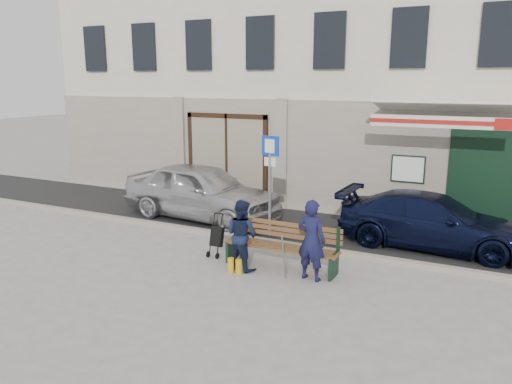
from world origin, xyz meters
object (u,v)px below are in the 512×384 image
Objects in this scene: stroller at (217,237)px; car_navy at (433,221)px; man at (311,240)px; parking_sign at (270,172)px; car_silver at (201,191)px; bench at (279,246)px; woman at (242,235)px.

car_navy is at bearing 31.41° from stroller.
stroller is at bearing -1.53° from man.
stroller is (-0.58, -1.50, -1.25)m from parking_sign.
car_silver reaches higher than bench.
car_silver is at bearing 126.83° from stroller.
woman is at bearing -149.51° from bench.
woman is (2.76, -2.88, -0.05)m from car_silver.
car_navy is at bearing -113.99° from man.
man is 1.70× the size of stroller.
car_navy is at bearing -120.34° from woman.
man is at bearing -160.36° from woman.
car_silver is 6.05m from car_navy.
parking_sign reaches higher than man.
car_silver reaches higher than woman.
bench is (3.42, -2.49, -0.31)m from car_silver.
man is at bearing 151.22° from car_navy.
car_navy is 4.92m from stroller.
woman is (-3.28, -3.10, 0.10)m from car_navy.
man is at bearing -118.19° from car_silver.
car_navy is at bearing -82.53° from car_silver.
woman reaches higher than bench.
stroller is (-0.85, 0.44, -0.31)m from woman.
woman is 1.01m from stroller.
stroller is (-4.13, -2.66, -0.20)m from car_navy.
bench is at bearing -13.36° from man.
parking_sign is 1.04× the size of bench.
car_silver is at bearing 143.90° from bench.
bench is at bearing -3.53° from stroller.
parking_sign is at bearing 110.54° from car_navy.
parking_sign reaches higher than car_silver.
bench is (-2.63, -2.72, -0.16)m from car_navy.
bench reaches higher than stroller.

